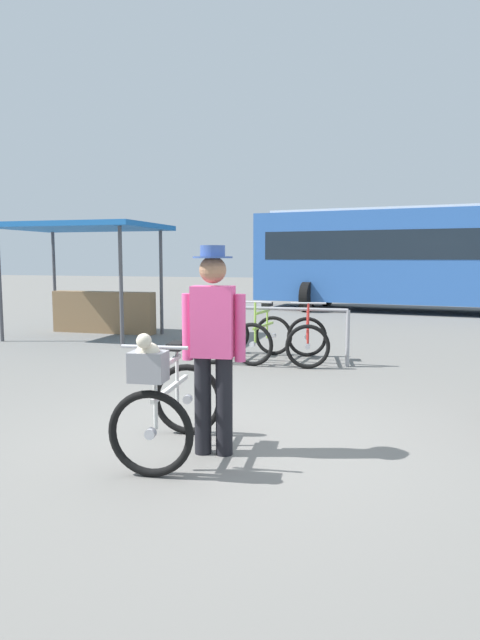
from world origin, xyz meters
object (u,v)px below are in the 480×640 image
object	(u,v)px
racked_bike_red	(307,339)
featured_bicycle	(166,400)
racked_bike_black	(221,336)
bus_distant	(424,254)
racked_bike_lime	(263,337)
person_with_featured_bike	(213,341)
market_stall	(93,269)

from	to	relation	value
racked_bike_red	featured_bicycle	bearing A→B (deg)	-95.21
racked_bike_black	bus_distant	world-z (taller)	bus_distant
racked_bike_lime	person_with_featured_bike	distance (m)	4.32
racked_bike_lime	person_with_featured_bike	world-z (taller)	person_with_featured_bike
racked_bike_black	racked_bike_red	world-z (taller)	same
person_with_featured_bike	market_stall	bearing A→B (deg)	128.23
featured_bicycle	racked_bike_red	bearing A→B (deg)	84.79
racked_bike_black	bus_distant	distance (m)	9.77
bus_distant	racked_bike_lime	bearing A→B (deg)	-106.67
racked_bike_red	market_stall	size ratio (longest dim) A/B	0.38
racked_bike_lime	featured_bicycle	world-z (taller)	featured_bicycle
racked_bike_lime	featured_bicycle	bearing A→B (deg)	-86.23
bus_distant	racked_bike_black	bearing A→B (deg)	-110.61
featured_bicycle	market_stall	size ratio (longest dim) A/B	0.39
racked_bike_lime	bus_distant	bearing A→B (deg)	73.33
racked_bike_black	featured_bicycle	distance (m)	4.54
person_with_featured_bike	bus_distant	distance (m)	13.45
featured_bicycle	racked_bike_lime	bearing A→B (deg)	93.77
racked_bike_lime	racked_bike_red	xyz separation A→B (m)	(0.70, 0.02, -0.00)
person_with_featured_bike	racked_bike_lime	bearing A→B (deg)	98.36
racked_bike_red	market_stall	bearing A→B (deg)	159.88
racked_bike_red	person_with_featured_bike	world-z (taller)	person_with_featured_bike
market_stall	bus_distant	bearing A→B (deg)	46.75
bus_distant	market_stall	xyz separation A→B (m)	(-6.82, -7.25, -0.35)
racked_bike_red	bus_distant	world-z (taller)	bus_distant
racked_bike_lime	market_stall	bearing A→B (deg)	156.57
racked_bike_red	racked_bike_black	bearing A→B (deg)	-178.43
racked_bike_lime	featured_bicycle	xyz separation A→B (m)	(0.29, -4.44, 0.12)
racked_bike_black	racked_bike_red	bearing A→B (deg)	1.57
featured_bicycle	person_with_featured_bike	size ratio (longest dim) A/B	0.72
racked_bike_black	featured_bicycle	world-z (taller)	featured_bicycle
racked_bike_lime	racked_bike_black	bearing A→B (deg)	-178.43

